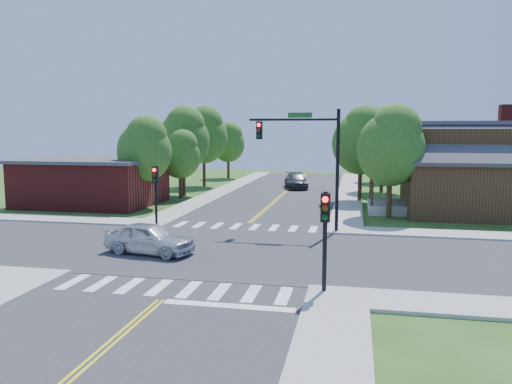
% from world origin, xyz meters
% --- Properties ---
extents(ground, '(100.00, 100.00, 0.00)m').
position_xyz_m(ground, '(0.00, 0.00, 0.00)').
color(ground, '#2A4816').
rests_on(ground, ground).
extents(road_ns, '(10.00, 90.00, 0.04)m').
position_xyz_m(road_ns, '(0.00, 0.00, 0.02)').
color(road_ns, '#2D2D30').
rests_on(road_ns, ground).
extents(road_ew, '(90.00, 10.00, 0.04)m').
position_xyz_m(road_ew, '(0.00, 0.00, 0.03)').
color(road_ew, '#2D2D30').
rests_on(road_ew, ground).
extents(intersection_patch, '(10.20, 10.20, 0.06)m').
position_xyz_m(intersection_patch, '(0.00, 0.00, 0.00)').
color(intersection_patch, '#2D2D30').
rests_on(intersection_patch, ground).
extents(sidewalk_ne, '(40.00, 40.00, 0.14)m').
position_xyz_m(sidewalk_ne, '(15.82, 15.82, 0.07)').
color(sidewalk_ne, '#9E9B93').
rests_on(sidewalk_ne, ground).
extents(sidewalk_nw, '(40.00, 40.00, 0.14)m').
position_xyz_m(sidewalk_nw, '(-15.82, 15.82, 0.07)').
color(sidewalk_nw, '#9E9B93').
rests_on(sidewalk_nw, ground).
extents(crosswalk_north, '(8.85, 2.00, 0.01)m').
position_xyz_m(crosswalk_north, '(0.00, 6.20, 0.05)').
color(crosswalk_north, white).
rests_on(crosswalk_north, ground).
extents(crosswalk_south, '(8.85, 2.00, 0.01)m').
position_xyz_m(crosswalk_south, '(0.00, -6.20, 0.05)').
color(crosswalk_south, white).
rests_on(crosswalk_south, ground).
extents(centerline, '(0.30, 90.00, 0.01)m').
position_xyz_m(centerline, '(0.00, 0.00, 0.05)').
color(centerline, yellow).
rests_on(centerline, ground).
extents(stop_bar, '(4.60, 0.45, 0.09)m').
position_xyz_m(stop_bar, '(2.50, -7.60, 0.00)').
color(stop_bar, white).
rests_on(stop_bar, ground).
extents(signal_mast_ne, '(5.30, 0.42, 7.20)m').
position_xyz_m(signal_mast_ne, '(3.91, 5.59, 4.85)').
color(signal_mast_ne, black).
rests_on(signal_mast_ne, ground).
extents(signal_pole_se, '(0.34, 0.42, 3.80)m').
position_xyz_m(signal_pole_se, '(5.60, -5.62, 2.66)').
color(signal_pole_se, black).
rests_on(signal_pole_se, ground).
extents(signal_pole_nw, '(0.34, 0.42, 3.80)m').
position_xyz_m(signal_pole_nw, '(-5.60, 5.58, 2.66)').
color(signal_pole_nw, black).
rests_on(signal_pole_nw, ground).
extents(house_ne, '(13.05, 8.80, 7.11)m').
position_xyz_m(house_ne, '(15.11, 14.23, 3.33)').
color(house_ne, '#382313').
rests_on(house_ne, ground).
extents(building_nw, '(10.40, 8.40, 3.73)m').
position_xyz_m(building_nw, '(-14.20, 13.20, 1.88)').
color(building_nw, maroon).
rests_on(building_nw, ground).
extents(tree_e_a, '(4.55, 4.32, 7.73)m').
position_xyz_m(tree_e_a, '(9.00, 11.38, 5.07)').
color(tree_e_a, '#382314').
rests_on(tree_e_a, ground).
extents(tree_e_b, '(4.45, 4.22, 7.56)m').
position_xyz_m(tree_e_b, '(9.40, 18.44, 4.95)').
color(tree_e_b, '#382314').
rests_on(tree_e_b, ground).
extents(tree_e_c, '(4.90, 4.65, 8.33)m').
position_xyz_m(tree_e_c, '(9.18, 25.96, 5.46)').
color(tree_e_c, '#382314').
rests_on(tree_e_c, ground).
extents(tree_e_d, '(4.00, 3.80, 6.79)m').
position_xyz_m(tree_e_d, '(9.22, 35.30, 4.45)').
color(tree_e_d, '#382314').
rests_on(tree_e_d, ground).
extents(tree_w_a, '(4.20, 3.99, 7.14)m').
position_xyz_m(tree_w_a, '(-9.30, 12.51, 4.68)').
color(tree_w_a, '#382314').
rests_on(tree_w_a, ground).
extents(tree_w_b, '(4.83, 4.59, 8.21)m').
position_xyz_m(tree_w_b, '(-8.75, 19.79, 5.38)').
color(tree_w_b, '#382314').
rests_on(tree_w_b, ground).
extents(tree_w_c, '(5.05, 4.80, 8.59)m').
position_xyz_m(tree_w_c, '(-9.25, 27.65, 5.63)').
color(tree_w_c, '#382314').
rests_on(tree_w_c, ground).
extents(tree_w_d, '(4.12, 3.91, 7.00)m').
position_xyz_m(tree_w_d, '(-9.01, 37.09, 4.58)').
color(tree_w_d, '#382314').
rests_on(tree_w_d, ground).
extents(tree_house, '(4.73, 4.50, 8.05)m').
position_xyz_m(tree_house, '(7.07, 18.84, 5.27)').
color(tree_house, '#382314').
rests_on(tree_house, ground).
extents(tree_bldg, '(3.60, 3.42, 6.13)m').
position_xyz_m(tree_bldg, '(-8.43, 18.06, 4.01)').
color(tree_bldg, '#382314').
rests_on(tree_bldg, ground).
extents(car_silver, '(3.49, 5.15, 1.52)m').
position_xyz_m(car_silver, '(-3.06, -1.32, 0.76)').
color(car_silver, silver).
rests_on(car_silver, ground).
extents(car_dgrey, '(4.30, 6.15, 1.53)m').
position_xyz_m(car_dgrey, '(0.61, 27.39, 0.76)').
color(car_dgrey, '#2E3033').
rests_on(car_dgrey, ground).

